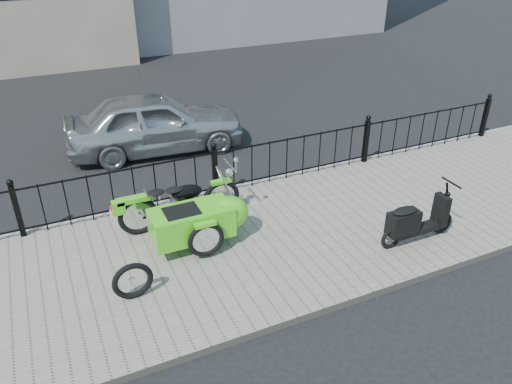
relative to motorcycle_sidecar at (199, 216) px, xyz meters
name	(u,v)px	position (x,y,z in m)	size (l,w,h in m)	color
ground	(242,232)	(0.80, 0.09, -0.59)	(120.00, 120.00, 0.00)	black
sidewalk	(254,244)	(0.80, -0.41, -0.53)	(30.00, 3.80, 0.12)	gray
curb	(214,193)	(0.80, 1.53, -0.53)	(30.00, 0.10, 0.12)	gray
iron_fence	(215,172)	(0.80, 1.39, -0.01)	(14.11, 0.11, 1.08)	black
motorcycle_sidecar	(199,216)	(0.00, 0.00, 0.00)	(2.28, 1.48, 0.98)	black
scooter	(414,222)	(3.18, -1.53, -0.09)	(1.47, 0.43, 0.99)	black
spare_tire	(133,281)	(-1.33, -0.98, -0.18)	(0.59, 0.59, 0.08)	black
sedan_car	(155,123)	(0.37, 4.18, 0.10)	(1.63, 4.05, 1.38)	#B3B6BA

